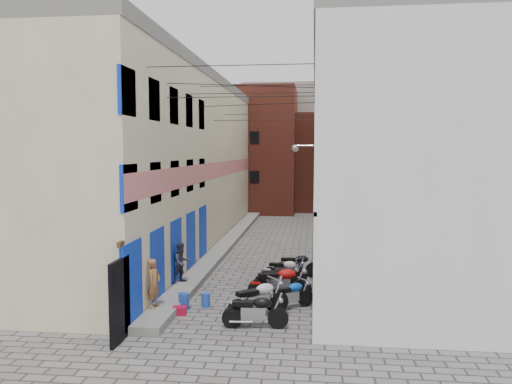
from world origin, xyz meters
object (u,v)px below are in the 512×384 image
at_px(motorcycle_e, 278,277).
at_px(motorcycle_f, 285,269).
at_px(motorcycle_g, 297,264).
at_px(motorcycle_a, 255,309).
at_px(person_b, 182,262).
at_px(water_jug_near, 184,301).
at_px(motorcycle_d, 280,281).
at_px(water_jug_far, 206,300).
at_px(motorcycle_c, 290,294).
at_px(red_crate, 180,311).
at_px(person_a, 154,283).
at_px(motorcycle_b, 259,297).

bearing_deg(motorcycle_e, motorcycle_f, 165.57).
bearing_deg(motorcycle_g, motorcycle_a, -12.82).
bearing_deg(person_b, water_jug_near, -124.99).
bearing_deg(motorcycle_d, water_jug_far, -74.95).
relative_size(motorcycle_a, water_jug_near, 3.63).
relative_size(motorcycle_c, water_jug_near, 3.34).
distance_m(person_b, water_jug_near, 2.49).
xyz_separation_m(motorcycle_g, person_b, (-4.09, -2.18, 0.44)).
xyz_separation_m(motorcycle_f, red_crate, (-2.99, -4.12, -0.39)).
distance_m(person_a, water_jug_near, 1.22).
bearing_deg(motorcycle_c, red_crate, -111.30).
relative_size(motorcycle_c, motorcycle_e, 0.99).
xyz_separation_m(person_a, red_crate, (0.75, 0.13, -0.87)).
height_order(motorcycle_a, motorcycle_d, motorcycle_d).
xyz_separation_m(motorcycle_a, person_a, (-3.18, 0.76, 0.45)).
bearing_deg(motorcycle_g, person_a, -42.58).
height_order(motorcycle_e, person_a, person_a).
xyz_separation_m(motorcycle_a, red_crate, (-2.44, 0.89, -0.42)).
xyz_separation_m(motorcycle_e, motorcycle_f, (0.18, 1.17, 0.00)).
distance_m(motorcycle_b, red_crate, 2.48).
bearing_deg(water_jug_near, motorcycle_b, -10.36).
height_order(person_b, water_jug_near, person_b).
distance_m(water_jug_far, red_crate, 1.05).
xyz_separation_m(motorcycle_b, motorcycle_g, (0.98, 4.91, -0.08)).
xyz_separation_m(motorcycle_f, motorcycle_g, (0.42, 0.85, 0.03)).
relative_size(motorcycle_b, red_crate, 5.26).
xyz_separation_m(person_a, water_jug_far, (1.38, 0.97, -0.78)).
bearing_deg(water_jug_far, person_a, -144.71).
bearing_deg(water_jug_far, motorcycle_c, 1.64).
height_order(person_a, water_jug_far, person_a).
bearing_deg(motorcycle_f, motorcycle_b, -0.91).
bearing_deg(water_jug_far, motorcycle_f, 54.21).
distance_m(motorcycle_f, person_b, 3.93).
bearing_deg(motorcycle_d, motorcycle_c, 10.63).
height_order(motorcycle_a, motorcycle_g, motorcycle_a).
height_order(motorcycle_e, red_crate, motorcycle_e).
relative_size(motorcycle_b, water_jug_near, 4.08).
xyz_separation_m(motorcycle_c, person_b, (-4.03, 1.87, 0.47)).
bearing_deg(motorcycle_f, motorcycle_a, 0.64).
bearing_deg(motorcycle_f, water_jug_far, -28.85).
bearing_deg(motorcycle_b, motorcycle_d, 126.18).
distance_m(motorcycle_e, motorcycle_g, 2.11).
height_order(person_b, red_crate, person_b).
distance_m(motorcycle_e, red_crate, 4.09).
xyz_separation_m(motorcycle_c, motorcycle_d, (-0.41, 1.04, 0.13)).
height_order(motorcycle_a, water_jug_far, motorcycle_a).
bearing_deg(motorcycle_a, motorcycle_f, 169.34).
distance_m(motorcycle_a, motorcycle_d, 2.90).
height_order(motorcycle_a, motorcycle_e, motorcycle_a).
bearing_deg(motorcycle_d, red_crate, -67.08).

